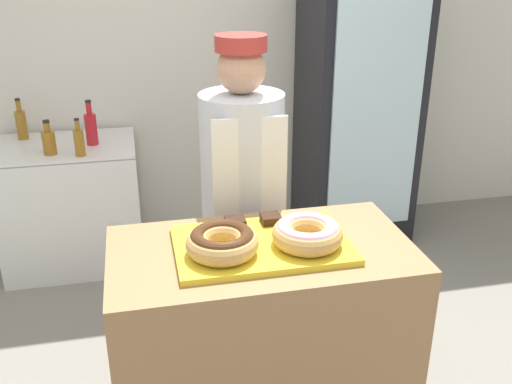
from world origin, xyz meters
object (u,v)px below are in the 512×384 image
object	(u,v)px
bottle_amber	(21,123)
donut_light_glaze	(307,233)
chest_freezer	(72,204)
bottle_amber_b_b	(79,141)
beverage_fridge	(357,112)
bottle_red	(91,128)
bottle_amber_b	(49,141)
baker_person	(243,204)
brownie_back_right	(271,219)
donut_chocolate_glaze	(222,241)
brownie_back_left	(235,222)
serving_tray	(262,245)

from	to	relation	value
bottle_amber	donut_light_glaze	bearing A→B (deg)	-57.40
chest_freezer	bottle_amber_b_b	bearing A→B (deg)	-63.89
beverage_fridge	bottle_red	distance (m)	1.75
bottle_red	bottle_amber_b	size ratio (longest dim) A/B	1.35
baker_person	beverage_fridge	distance (m)	1.56
beverage_fridge	chest_freezer	distance (m)	1.99
donut_light_glaze	bottle_amber	world-z (taller)	bottle_amber
brownie_back_right	chest_freezer	distance (m)	1.94
donut_chocolate_glaze	donut_light_glaze	world-z (taller)	same
donut_chocolate_glaze	beverage_fridge	distance (m)	2.18
brownie_back_left	bottle_red	xyz separation A→B (m)	(-0.61, 1.58, -0.04)
donut_light_glaze	bottle_red	world-z (taller)	bottle_red
brownie_back_left	brownie_back_right	xyz separation A→B (m)	(0.14, 0.00, 0.00)
baker_person	bottle_red	bearing A→B (deg)	122.30
baker_person	bottle_amber_b	bearing A→B (deg)	133.62
donut_light_glaze	beverage_fridge	size ratio (longest dim) A/B	0.14
serving_tray	beverage_fridge	xyz separation A→B (m)	(1.07, 1.75, -0.02)
brownie_back_right	bottle_amber	xyz separation A→B (m)	(-1.19, 1.79, -0.05)
baker_person	bottle_amber_b_b	xyz separation A→B (m)	(-0.79, 0.95, 0.06)
donut_light_glaze	baker_person	distance (m)	0.66
bottle_amber_b_b	chest_freezer	bearing A→B (deg)	116.11
chest_freezer	beverage_fridge	bearing A→B (deg)	-0.20
bottle_amber_b	bottle_amber_b_b	world-z (taller)	bottle_amber_b_b
beverage_fridge	brownie_back_left	bearing A→B (deg)	-125.34
brownie_back_right	baker_person	bearing A→B (deg)	93.69
brownie_back_right	beverage_fridge	distance (m)	1.89
donut_light_glaze	bottle_amber	bearing A→B (deg)	122.60
donut_chocolate_glaze	brownie_back_right	bearing A→B (deg)	42.38
serving_tray	brownie_back_left	bearing A→B (deg)	115.13
brownie_back_left	baker_person	size ratio (longest dim) A/B	0.05
brownie_back_right	chest_freezer	size ratio (longest dim) A/B	0.09
chest_freezer	bottle_amber	xyz separation A→B (m)	(-0.26, 0.18, 0.51)
brownie_back_right	bottle_amber_b_b	bearing A→B (deg)	120.58
brownie_back_right	baker_person	size ratio (longest dim) A/B	0.05
donut_light_glaze	brownie_back_left	xyz separation A→B (m)	(-0.22, 0.21, -0.03)
beverage_fridge	bottle_amber_b_b	world-z (taller)	beverage_fridge
chest_freezer	bottle_amber	world-z (taller)	bottle_amber
brownie_back_left	chest_freezer	world-z (taller)	brownie_back_left
baker_person	bottle_red	world-z (taller)	baker_person
baker_person	beverage_fridge	xyz separation A→B (m)	(1.02, 1.17, 0.07)
donut_light_glaze	brownie_back_right	world-z (taller)	donut_light_glaze
serving_tray	donut_light_glaze	world-z (taller)	donut_light_glaze
brownie_back_right	beverage_fridge	xyz separation A→B (m)	(1.00, 1.60, -0.05)
serving_tray	bottle_red	xyz separation A→B (m)	(-0.68, 1.73, -0.01)
bottle_amber	bottle_amber_b_b	world-z (taller)	bottle_amber
donut_chocolate_glaze	donut_light_glaze	size ratio (longest dim) A/B	1.00
serving_tray	chest_freezer	distance (m)	2.03
serving_tray	donut_chocolate_glaze	bearing A→B (deg)	-160.29
brownie_back_left	bottle_amber_b_b	xyz separation A→B (m)	(-0.67, 1.38, -0.06)
bottle_amber_b	bottle_amber_b_b	distance (m)	0.19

